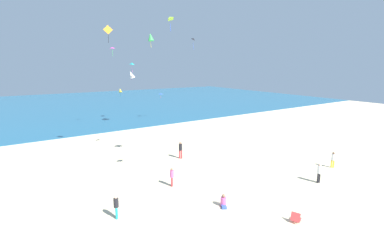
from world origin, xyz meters
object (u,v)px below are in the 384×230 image
beach_chair_mid_beach (296,218)px  kite_orange (108,30)px  person_4 (181,149)px  kite_teal (132,64)px  person_2 (224,202)px  kite_magenta (112,48)px  person_6 (319,172)px  person_5 (116,205)px  kite_black (194,39)px  kite_lime (170,18)px  kite_white (131,75)px  person_0 (333,159)px  person_7 (172,176)px  kite_yellow (120,90)px  kite_blue (161,94)px  kite_green (151,37)px

beach_chair_mid_beach → kite_orange: kite_orange is taller
person_4 → kite_teal: bearing=36.7°
person_2 → kite_magenta: kite_magenta is taller
person_6 → person_5: bearing=-99.8°
kite_orange → kite_magenta: 11.59m
person_6 → kite_orange: size_ratio=0.99×
kite_black → kite_lime: size_ratio=1.32×
person_4 → person_5: (-8.11, -6.59, -0.13)m
person_2 → kite_white: size_ratio=0.56×
beach_chair_mid_beach → person_0: person_0 is taller
person_6 → kite_orange: 20.69m
person_2 → kite_lime: (0.74, 8.01, 12.07)m
person_7 → kite_yellow: kite_yellow is taller
kite_orange → person_5: bearing=-106.2°
kite_black → kite_yellow: (-8.05, 8.08, -7.28)m
kite_blue → kite_black: bearing=-79.9°
kite_green → kite_blue: 11.99m
person_2 → beach_chair_mid_beach: bearing=63.5°
person_0 → kite_magenta: size_ratio=1.16×
person_0 → person_5: person_5 is taller
person_4 → person_7: person_4 is taller
beach_chair_mid_beach → kite_teal: kite_teal is taller
person_7 → kite_green: (5.78, 15.85, 11.42)m
person_2 → kite_black: bearing=-178.6°
kite_black → kite_magenta: kite_black is taller
kite_teal → kite_lime: (-3.52, -18.49, 3.35)m
beach_chair_mid_beach → person_4: bearing=67.7°
kite_white → kite_green: bearing=-78.1°
kite_white → kite_teal: (0.80, 1.68, 1.56)m
person_0 → person_4: person_4 is taller
kite_teal → person_4: bearing=-96.8°
kite_yellow → person_2: bearing=-95.5°
person_0 → person_2: size_ratio=1.74×
kite_lime → beach_chair_mid_beach: bearing=-82.3°
person_7 → kite_magenta: (1.88, 19.27, 10.16)m
kite_lime → kite_orange: bearing=129.9°
person_2 → person_7: (-1.33, 4.20, 0.51)m
beach_chair_mid_beach → person_5: bearing=122.0°
person_0 → kite_white: 27.21m
person_0 → person_6: size_ratio=0.92×
kite_orange → kite_yellow: 17.62m
kite_white → person_4: bearing=-94.6°
kite_black → kite_teal: bearing=133.5°
person_6 → kite_magenta: kite_magenta is taller
kite_teal → kite_lime: 19.12m
kite_black → person_7: bearing=-127.9°
person_0 → person_5: 18.05m
kite_green → kite_blue: kite_green is taller
kite_magenta → kite_lime: 15.52m
kite_white → kite_black: kite_black is taller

